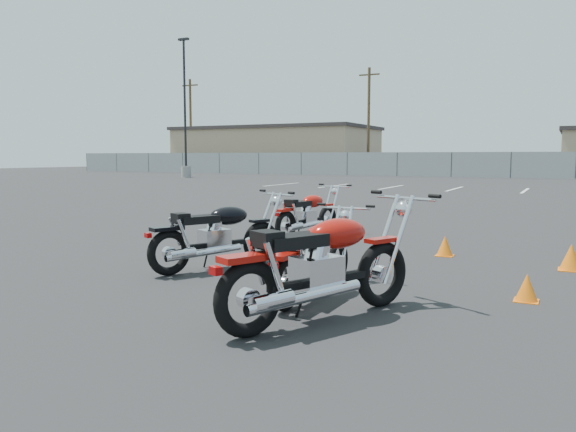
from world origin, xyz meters
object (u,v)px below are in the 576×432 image
at_px(motorcycle_second_black, 217,235).
at_px(motorcycle_third_red, 314,258).
at_px(motorcycle_front_red, 308,214).
at_px(motorcycle_rear_red, 322,265).

bearing_deg(motorcycle_second_black, motorcycle_third_red, -23.73).
bearing_deg(motorcycle_front_red, motorcycle_second_black, -87.32).
relative_size(motorcycle_second_black, motorcycle_rear_red, 0.89).
bearing_deg(motorcycle_third_red, motorcycle_front_red, 115.76).
relative_size(motorcycle_third_red, motorcycle_rear_red, 0.84).
height_order(motorcycle_second_black, motorcycle_third_red, motorcycle_second_black).
height_order(motorcycle_front_red, motorcycle_rear_red, motorcycle_rear_red).
relative_size(motorcycle_front_red, motorcycle_rear_red, 0.86).
bearing_deg(motorcycle_rear_red, motorcycle_third_red, 118.30).
distance_m(motorcycle_third_red, motorcycle_rear_red, 0.90).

